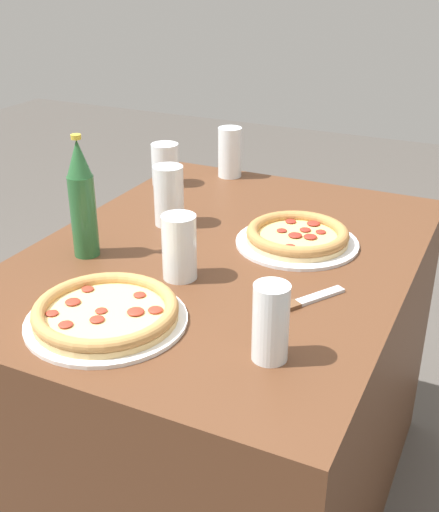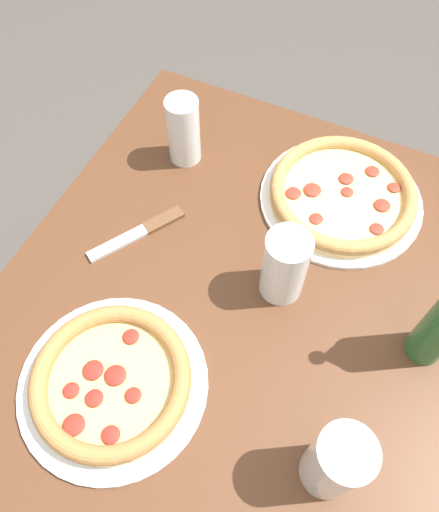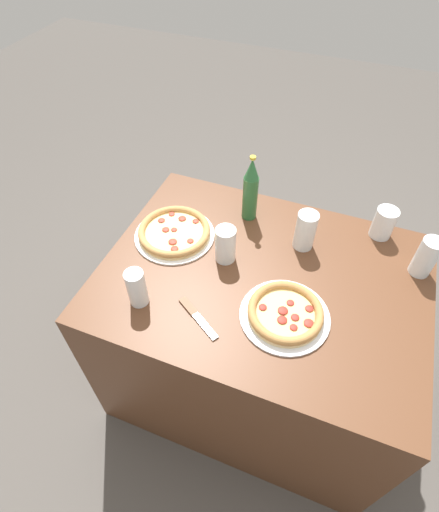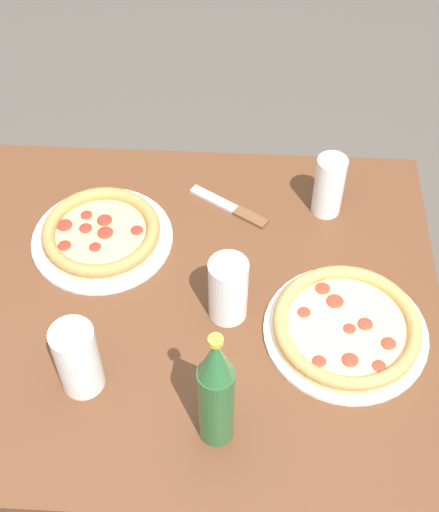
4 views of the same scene
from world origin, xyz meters
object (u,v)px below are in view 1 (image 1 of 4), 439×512
(pizza_veggie, at_px, (297,237))
(glass_iced_tea, at_px, (165,166))
(glass_lemonade, at_px, (271,324))
(pizza_margherita, at_px, (106,313))
(glass_water, at_px, (169,199))
(knife, at_px, (302,302))
(glass_cola, at_px, (179,251))
(glass_orange_juice, at_px, (230,154))
(beer_bottle, at_px, (82,200))

(pizza_veggie, relative_size, glass_iced_tea, 2.39)
(glass_lemonade, distance_m, glass_iced_tea, 0.92)
(pizza_margherita, relative_size, glass_water, 2.01)
(pizza_veggie, distance_m, knife, 0.28)
(pizza_veggie, xyz_separation_m, glass_cola, (-0.27, 0.17, 0.04))
(glass_cola, bearing_deg, glass_orange_juice, 15.86)
(glass_cola, height_order, glass_iced_tea, glass_cola)
(pizza_margherita, distance_m, glass_orange_juice, 0.88)
(glass_lemonade, height_order, glass_iced_tea, glass_lemonade)
(glass_iced_tea, height_order, beer_bottle, beer_bottle)
(pizza_margherita, height_order, glass_cola, glass_cola)
(pizza_veggie, bearing_deg, glass_cola, 147.74)
(pizza_margherita, bearing_deg, knife, -53.91)
(pizza_margherita, distance_m, glass_lemonade, 0.32)
(beer_bottle, xyz_separation_m, knife, (-0.00, -0.51, -0.13))
(glass_orange_juice, relative_size, knife, 0.87)
(pizza_margherita, bearing_deg, glass_water, 15.41)
(glass_orange_juice, relative_size, beer_bottle, 0.54)
(glass_lemonade, height_order, glass_cola, same)
(glass_lemonade, distance_m, glass_orange_juice, 0.97)
(glass_iced_tea, distance_m, knife, 0.78)
(glass_water, bearing_deg, pizza_veggie, -86.43)
(glass_cola, bearing_deg, glass_iced_tea, 32.74)
(pizza_veggie, height_order, glass_lemonade, glass_lemonade)
(knife, bearing_deg, pizza_veggie, 21.17)
(glass_lemonade, xyz_separation_m, glass_cola, (0.19, 0.28, -0.01))
(glass_cola, xyz_separation_m, glass_iced_tea, (0.50, 0.32, -0.01))
(glass_lemonade, bearing_deg, knife, 3.09)
(glass_lemonade, height_order, knife, glass_lemonade)
(glass_iced_tea, bearing_deg, glass_orange_juice, -43.18)
(glass_iced_tea, xyz_separation_m, beer_bottle, (-0.50, -0.08, 0.08))
(pizza_veggie, xyz_separation_m, pizza_margherita, (-0.48, 0.20, -0.00))
(glass_lemonade, bearing_deg, glass_cola, 55.10)
(glass_cola, bearing_deg, knife, -89.22)
(glass_lemonade, bearing_deg, glass_water, 45.24)
(glass_cola, distance_m, knife, 0.27)
(glass_orange_juice, height_order, glass_iced_tea, glass_orange_juice)
(glass_water, height_order, glass_iced_tea, glass_water)
(pizza_margherita, bearing_deg, glass_orange_juice, 9.73)
(glass_iced_tea, bearing_deg, glass_cola, -147.26)
(pizza_veggie, xyz_separation_m, glass_lemonade, (-0.46, -0.11, 0.05))
(pizza_margherita, relative_size, beer_bottle, 1.09)
(glass_orange_juice, bearing_deg, glass_lemonade, -151.25)
(pizza_margherita, height_order, glass_iced_tea, glass_iced_tea)
(glass_lemonade, height_order, beer_bottle, beer_bottle)
(pizza_veggie, xyz_separation_m, glass_water, (-0.02, 0.33, 0.05))
(pizza_veggie, bearing_deg, beer_bottle, 122.00)
(knife, bearing_deg, glass_water, 60.88)
(glass_water, relative_size, glass_lemonade, 1.08)
(glass_cola, distance_m, beer_bottle, 0.25)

